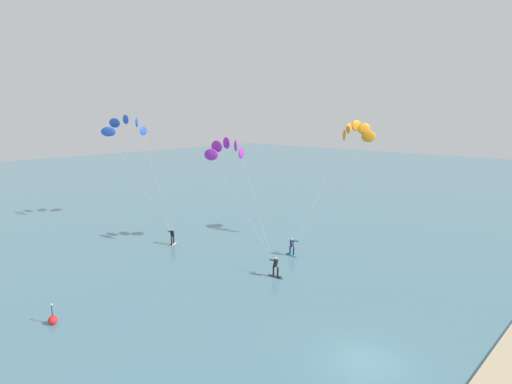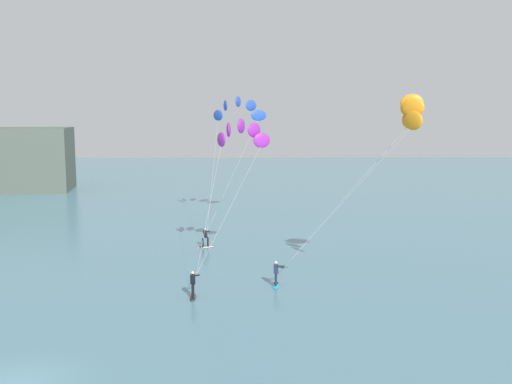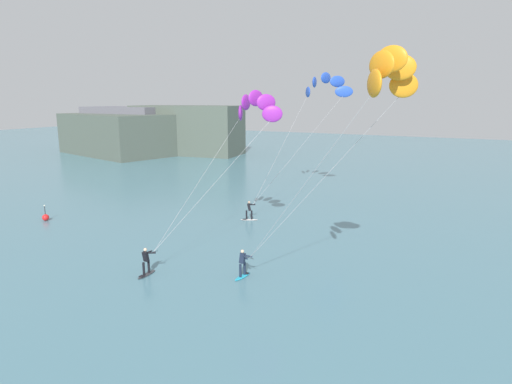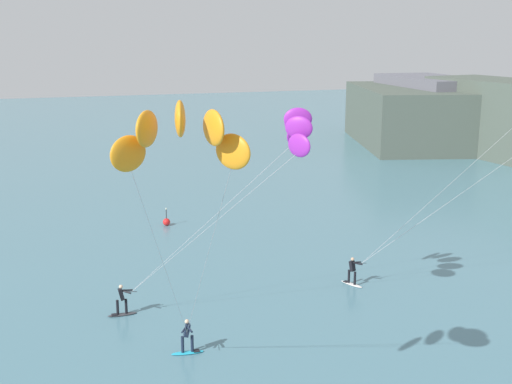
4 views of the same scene
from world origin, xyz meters
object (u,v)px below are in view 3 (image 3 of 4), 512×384
at_px(kitesurfer_mid_water, 380,86).
at_px(marker_buoy, 46,217).
at_px(kitesurfer_nearshore, 251,113).
at_px(kitesurfer_far_out, 323,89).

xyz_separation_m(kitesurfer_mid_water, marker_buoy, (-28.42, 4.39, -10.43)).
relative_size(kitesurfer_mid_water, marker_buoy, 8.96).
distance_m(kitesurfer_nearshore, marker_buoy, 20.63).
bearing_deg(kitesurfer_far_out, kitesurfer_nearshore, -88.40).
xyz_separation_m(kitesurfer_far_out, marker_buoy, (-17.91, -19.26, -10.84)).
relative_size(kitesurfer_far_out, marker_buoy, 9.75).
bearing_deg(kitesurfer_far_out, kitesurfer_mid_water, -66.02).
relative_size(kitesurfer_mid_water, kitesurfer_far_out, 0.92).
xyz_separation_m(kitesurfer_mid_water, kitesurfer_far_out, (-10.52, 23.65, 0.40)).
bearing_deg(marker_buoy, kitesurfer_nearshore, 8.97).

